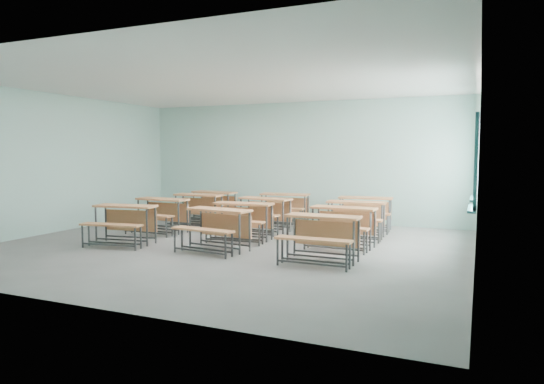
{
  "coord_description": "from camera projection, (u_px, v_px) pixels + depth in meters",
  "views": [
    {
      "loc": [
        4.53,
        -8.33,
        1.84
      ],
      "look_at": [
        0.44,
        1.2,
        1.0
      ],
      "focal_mm": 32.0,
      "sensor_mm": 36.0,
      "label": 1
    }
  ],
  "objects": [
    {
      "name": "desk_unit_r1c2",
      "position": [
        342.0,
        221.0,
        9.37
      ],
      "size": [
        1.3,
        0.9,
        0.79
      ],
      "rotation": [
        0.0,
        0.0,
        -0.05
      ],
      "color": "#C57747",
      "rests_on": "ground"
    },
    {
      "name": "desk_unit_r3c0",
      "position": [
        212.0,
        201.0,
        13.13
      ],
      "size": [
        1.35,
        0.99,
        0.79
      ],
      "rotation": [
        0.0,
        0.0,
        -0.12
      ],
      "color": "#C57747",
      "rests_on": "ground"
    },
    {
      "name": "desk_unit_r3c1",
      "position": [
        284.0,
        204.0,
        12.47
      ],
      "size": [
        1.33,
        0.95,
        0.79
      ],
      "rotation": [
        0.0,
        0.0,
        0.08
      ],
      "color": "#C57747",
      "rests_on": "ground"
    },
    {
      "name": "desk_unit_r1c1",
      "position": [
        241.0,
        215.0,
        10.16
      ],
      "size": [
        1.32,
        0.94,
        0.79
      ],
      "rotation": [
        0.0,
        0.0,
        0.08
      ],
      "color": "#C57747",
      "rests_on": "ground"
    },
    {
      "name": "desk_unit_r1c0",
      "position": [
        159.0,
        210.0,
        11.15
      ],
      "size": [
        1.3,
        0.9,
        0.79
      ],
      "rotation": [
        0.0,
        0.0,
        -0.05
      ],
      "color": "#C57747",
      "rests_on": "ground"
    },
    {
      "name": "desk_unit_r0c0",
      "position": [
        122.0,
        218.0,
        9.7
      ],
      "size": [
        1.36,
        1.01,
        0.79
      ],
      "rotation": [
        0.0,
        0.0,
        0.14
      ],
      "color": "#C57747",
      "rests_on": "ground"
    },
    {
      "name": "desk_unit_r2c1",
      "position": [
        263.0,
        209.0,
        11.29
      ],
      "size": [
        1.36,
        1.01,
        0.79
      ],
      "rotation": [
        0.0,
        0.0,
        -0.14
      ],
      "color": "#C57747",
      "rests_on": "ground"
    },
    {
      "name": "desk_unit_r0c1",
      "position": [
        216.0,
        223.0,
        9.06
      ],
      "size": [
        1.35,
        1.0,
        0.79
      ],
      "rotation": [
        0.0,
        0.0,
        -0.13
      ],
      "color": "#C57747",
      "rests_on": "ground"
    },
    {
      "name": "desk_unit_r0c2",
      "position": [
        321.0,
        231.0,
        8.11
      ],
      "size": [
        1.26,
        0.85,
        0.79
      ],
      "rotation": [
        0.0,
        0.0,
        -0.01
      ],
      "color": "#C57747",
      "rests_on": "ground"
    },
    {
      "name": "desk_unit_r2c2",
      "position": [
        355.0,
        214.0,
        10.45
      ],
      "size": [
        1.3,
        0.91,
        0.79
      ],
      "rotation": [
        0.0,
        0.0,
        0.05
      ],
      "color": "#C57747",
      "rests_on": "ground"
    },
    {
      "name": "desk_unit_r2c0",
      "position": [
        196.0,
        205.0,
        12.3
      ],
      "size": [
        1.26,
        0.85,
        0.79
      ],
      "rotation": [
        0.0,
        0.0,
        0.01
      ],
      "color": "#C57747",
      "rests_on": "ground"
    },
    {
      "name": "desk_unit_r3c2",
      "position": [
        365.0,
        208.0,
        11.48
      ],
      "size": [
        1.32,
        0.94,
        0.79
      ],
      "rotation": [
        0.0,
        0.0,
        0.08
      ],
      "color": "#C57747",
      "rests_on": "ground"
    },
    {
      "name": "room",
      "position": [
        232.0,
        165.0,
        9.43
      ],
      "size": [
        9.04,
        8.04,
        3.24
      ],
      "color": "slate",
      "rests_on": "ground"
    }
  ]
}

